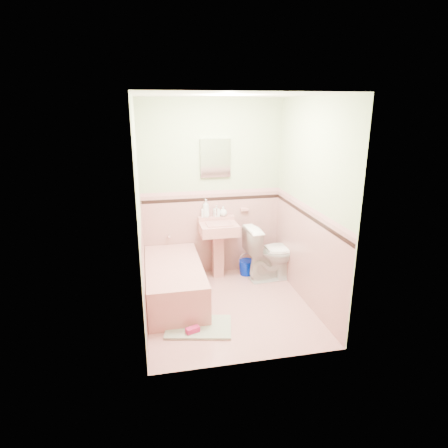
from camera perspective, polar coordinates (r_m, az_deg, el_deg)
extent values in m
plane|color=tan|center=(4.89, 0.61, -12.14)|extent=(2.20, 2.20, 0.00)
plane|color=white|center=(4.27, 0.72, 18.61)|extent=(2.20, 2.20, 0.00)
plane|color=beige|center=(5.46, -1.82, 5.08)|extent=(2.50, 0.00, 2.50)
plane|color=beige|center=(3.40, 4.65, -2.53)|extent=(2.50, 0.00, 2.50)
plane|color=beige|center=(4.32, -12.41, 1.42)|extent=(0.00, 2.50, 2.50)
plane|color=beige|center=(4.72, 12.61, 2.75)|extent=(0.00, 2.50, 2.50)
plane|color=tan|center=(5.62, -1.74, -1.44)|extent=(2.00, 0.00, 2.00)
plane|color=tan|center=(3.68, 4.35, -12.06)|extent=(2.00, 0.00, 2.00)
plane|color=tan|center=(4.53, -11.74, -6.50)|extent=(0.00, 2.20, 2.20)
plane|color=tan|center=(4.92, 11.99, -4.61)|extent=(0.00, 2.20, 2.20)
plane|color=black|center=(5.48, -1.78, 3.71)|extent=(2.00, 0.00, 2.00)
plane|color=black|center=(3.46, 4.52, -4.46)|extent=(2.00, 0.00, 2.00)
plane|color=black|center=(4.35, -12.07, -0.21)|extent=(0.00, 2.20, 2.20)
plane|color=black|center=(4.75, 12.31, 1.22)|extent=(0.00, 2.20, 2.20)
plane|color=tan|center=(5.45, -1.79, 4.73)|extent=(2.00, 0.00, 2.00)
plane|color=tan|center=(3.42, 4.55, -2.90)|extent=(2.00, 0.00, 2.00)
plane|color=tan|center=(4.33, -12.15, 1.05)|extent=(0.00, 2.20, 2.20)
plane|color=tan|center=(4.72, 12.38, 2.39)|extent=(0.00, 2.20, 2.20)
cube|color=tan|center=(5.00, -7.36, -8.70)|extent=(0.70, 1.50, 0.45)
cylinder|color=silver|center=(5.51, -8.14, -1.67)|extent=(0.04, 0.12, 0.04)
cylinder|color=silver|center=(5.45, -1.09, 1.80)|extent=(0.02, 0.02, 0.10)
cube|color=white|center=(5.37, -1.28, 9.74)|extent=(0.42, 0.04, 0.53)
cube|color=tan|center=(5.59, 3.03, 2.19)|extent=(0.11, 0.06, 0.04)
imported|color=#B2B2B2|center=(5.45, -2.71, 2.37)|extent=(0.12, 0.12, 0.26)
imported|color=#B2B2B2|center=(5.49, -1.12, 1.96)|extent=(0.09, 0.09, 0.16)
imported|color=#B2B2B2|center=(5.51, -0.12, 1.91)|extent=(0.13, 0.13, 0.14)
cylinder|color=white|center=(5.46, -3.19, 1.63)|extent=(0.05, 0.05, 0.12)
imported|color=white|center=(5.51, 7.18, -4.20)|extent=(0.81, 0.51, 0.80)
cube|color=gray|center=(4.47, -3.77, -14.98)|extent=(0.81, 0.62, 0.03)
cube|color=#BF1E59|center=(4.35, -4.67, -15.36)|extent=(0.16, 0.12, 0.06)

